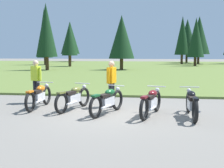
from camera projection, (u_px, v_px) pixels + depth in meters
ground_plane at (110, 114)px, 9.05m from camera, size 140.00×140.00×0.00m
grass_moorland at (137, 68)px, 34.02m from camera, size 80.00×44.00×0.10m
forest_treeline at (160, 36)px, 43.87m from camera, size 37.36×28.24×8.41m
motorcycle_orange at (39, 96)px, 9.92m from camera, size 0.62×2.10×0.88m
motorcycle_olive at (74, 97)px, 9.62m from camera, size 0.87×2.02×0.88m
motorcycle_british_green at (107, 100)px, 8.99m from camera, size 0.95×1.99×0.88m
motorcycle_maroon at (151, 102)px, 8.74m from camera, size 0.84×2.04×0.88m
motorcycle_black at (192, 103)px, 8.53m from camera, size 0.62×2.10×0.88m
rider_with_back_turned at (36, 79)px, 10.87m from camera, size 0.50×0.36×1.67m
rider_in_hivis_vest at (112, 81)px, 10.05m from camera, size 0.32×0.53×1.67m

